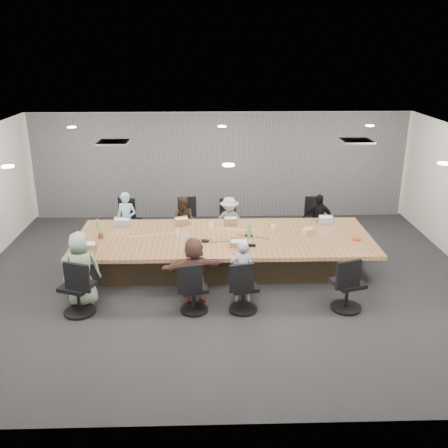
{
  "coord_description": "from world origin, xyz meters",
  "views": [
    {
      "loc": [
        -0.28,
        -8.95,
        4.45
      ],
      "look_at": [
        0.0,
        0.4,
        1.05
      ],
      "focal_mm": 40.0,
      "sensor_mm": 36.0,
      "label": 1
    }
  ],
  "objects_px": {
    "chair_6": "(243,291)",
    "person_3": "(318,220)",
    "laptop_2": "(230,223)",
    "mug_brown": "(101,235)",
    "chair_5": "(194,292)",
    "laptop_5": "(195,252)",
    "laptop_3": "(323,222)",
    "chair_7": "(347,288)",
    "person_5": "(194,270)",
    "bottle_green_left": "(98,224)",
    "laptop_6": "(240,251)",
    "bottle_clear": "(177,232)",
    "person_6": "(242,272)",
    "person_2": "(229,222)",
    "snack_packet": "(357,239)",
    "person_0": "(127,220)",
    "chair_4": "(78,291)",
    "laptop_0": "(122,224)",
    "stapler": "(252,245)",
    "chair_3": "(314,223)",
    "canvas_bag": "(308,231)",
    "chair_1": "(185,224)",
    "person_4": "(81,269)",
    "conference_table": "(224,252)",
    "person_1": "(185,222)",
    "chair_2": "(229,225)"
  },
  "relations": [
    {
      "from": "laptop_5",
      "to": "laptop_3",
      "type": "bearing_deg",
      "value": 39.14
    },
    {
      "from": "bottle_green_left",
      "to": "snack_packet",
      "type": "xyz_separation_m",
      "value": [
        5.3,
        -0.77,
        -0.09
      ]
    },
    {
      "from": "chair_3",
      "to": "person_6",
      "type": "relative_size",
      "value": 0.67
    },
    {
      "from": "chair_6",
      "to": "chair_7",
      "type": "distance_m",
      "value": 1.83
    },
    {
      "from": "bottle_clear",
      "to": "person_6",
      "type": "bearing_deg",
      "value": -47.72
    },
    {
      "from": "chair_6",
      "to": "person_3",
      "type": "distance_m",
      "value": 3.62
    },
    {
      "from": "laptop_0",
      "to": "person_4",
      "type": "height_order",
      "value": "person_4"
    },
    {
      "from": "person_5",
      "to": "bottle_green_left",
      "type": "height_order",
      "value": "person_5"
    },
    {
      "from": "chair_4",
      "to": "person_6",
      "type": "relative_size",
      "value": 0.73
    },
    {
      "from": "laptop_2",
      "to": "chair_3",
      "type": "bearing_deg",
      "value": -156.27
    },
    {
      "from": "laptop_2",
      "to": "laptop_6",
      "type": "bearing_deg",
      "value": 94.53
    },
    {
      "from": "chair_1",
      "to": "chair_6",
      "type": "relative_size",
      "value": 1.04
    },
    {
      "from": "chair_7",
      "to": "snack_packet",
      "type": "distance_m",
      "value": 1.56
    },
    {
      "from": "chair_7",
      "to": "person_0",
      "type": "relative_size",
      "value": 0.66
    },
    {
      "from": "person_0",
      "to": "bottle_clear",
      "type": "height_order",
      "value": "person_0"
    },
    {
      "from": "laptop_3",
      "to": "person_5",
      "type": "relative_size",
      "value": 0.24
    },
    {
      "from": "chair_5",
      "to": "person_4",
      "type": "xyz_separation_m",
      "value": [
        -2.0,
        0.35,
        0.3
      ]
    },
    {
      "from": "chair_3",
      "to": "laptop_3",
      "type": "distance_m",
      "value": 0.97
    },
    {
      "from": "stapler",
      "to": "chair_1",
      "type": "bearing_deg",
      "value": 128.61
    },
    {
      "from": "person_5",
      "to": "conference_table",
      "type": "bearing_deg",
      "value": -126.17
    },
    {
      "from": "laptop_2",
      "to": "laptop_6",
      "type": "distance_m",
      "value": 1.6
    },
    {
      "from": "chair_5",
      "to": "person_5",
      "type": "height_order",
      "value": "person_5"
    },
    {
      "from": "laptop_6",
      "to": "chair_5",
      "type": "bearing_deg",
      "value": -127.28
    },
    {
      "from": "laptop_5",
      "to": "stapler",
      "type": "distance_m",
      "value": 1.13
    },
    {
      "from": "laptop_3",
      "to": "stapler",
      "type": "distance_m",
      "value": 2.16
    },
    {
      "from": "laptop_5",
      "to": "person_6",
      "type": "bearing_deg",
      "value": -23.2
    },
    {
      "from": "chair_5",
      "to": "person_0",
      "type": "relative_size",
      "value": 0.59
    },
    {
      "from": "chair_5",
      "to": "snack_packet",
      "type": "bearing_deg",
      "value": 10.07
    },
    {
      "from": "chair_2",
      "to": "chair_4",
      "type": "distance_m",
      "value": 4.37
    },
    {
      "from": "stapler",
      "to": "snack_packet",
      "type": "relative_size",
      "value": 0.89
    },
    {
      "from": "laptop_2",
      "to": "mug_brown",
      "type": "distance_m",
      "value": 2.78
    },
    {
      "from": "snack_packet",
      "to": "laptop_6",
      "type": "bearing_deg",
      "value": -167.5
    },
    {
      "from": "chair_5",
      "to": "bottle_clear",
      "type": "relative_size",
      "value": 3.91
    },
    {
      "from": "person_3",
      "to": "mug_brown",
      "type": "bearing_deg",
      "value": -159.39
    },
    {
      "from": "chair_2",
      "to": "bottle_clear",
      "type": "relative_size",
      "value": 3.69
    },
    {
      "from": "person_5",
      "to": "mug_brown",
      "type": "bearing_deg",
      "value": -48.04
    },
    {
      "from": "chair_5",
      "to": "mug_brown",
      "type": "xyz_separation_m",
      "value": [
        -1.92,
        1.69,
        0.42
      ]
    },
    {
      "from": "chair_3",
      "to": "canvas_bag",
      "type": "relative_size",
      "value": 3.13
    },
    {
      "from": "chair_7",
      "to": "laptop_6",
      "type": "relative_size",
      "value": 2.41
    },
    {
      "from": "chair_5",
      "to": "stapler",
      "type": "distance_m",
      "value": 1.64
    },
    {
      "from": "laptop_0",
      "to": "laptop_3",
      "type": "height_order",
      "value": "same"
    },
    {
      "from": "laptop_2",
      "to": "laptop_6",
      "type": "xyz_separation_m",
      "value": [
        0.12,
        -1.6,
        0.0
      ]
    },
    {
      "from": "chair_7",
      "to": "person_2",
      "type": "distance_m",
      "value": 3.62
    },
    {
      "from": "chair_6",
      "to": "mug_brown",
      "type": "relative_size",
      "value": 6.4
    },
    {
      "from": "person_1",
      "to": "laptop_6",
      "type": "xyz_separation_m",
      "value": [
        1.15,
        -2.15,
        0.16
      ]
    },
    {
      "from": "person_2",
      "to": "person_5",
      "type": "height_order",
      "value": "person_5"
    },
    {
      "from": "laptop_0",
      "to": "person_3",
      "type": "xyz_separation_m",
      "value": [
        4.41,
        0.55,
        -0.14
      ]
    },
    {
      "from": "conference_table",
      "to": "mug_brown",
      "type": "relative_size",
      "value": 48.88
    },
    {
      "from": "person_0",
      "to": "person_1",
      "type": "height_order",
      "value": "person_0"
    },
    {
      "from": "bottle_green_left",
      "to": "person_1",
      "type": "bearing_deg",
      "value": 25.5
    }
  ]
}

